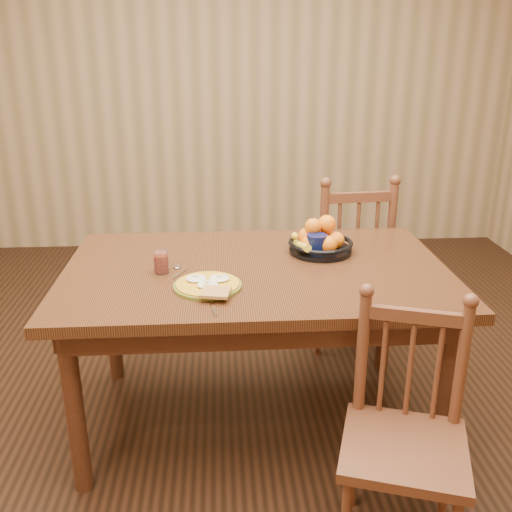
{
  "coord_description": "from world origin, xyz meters",
  "views": [
    {
      "loc": [
        -0.15,
        -2.22,
        1.63
      ],
      "look_at": [
        0.0,
        0.0,
        0.8
      ],
      "focal_mm": 40.0,
      "sensor_mm": 36.0,
      "label": 1
    }
  ],
  "objects": [
    {
      "name": "room",
      "position": [
        0.0,
        0.0,
        1.35
      ],
      "size": [
        4.52,
        5.02,
        2.72
      ],
      "color": "black",
      "rests_on": "ground"
    },
    {
      "name": "dining_table",
      "position": [
        0.0,
        0.0,
        0.67
      ],
      "size": [
        1.6,
        1.0,
        0.75
      ],
      "color": "black",
      "rests_on": "ground"
    },
    {
      "name": "chair_far",
      "position": [
        0.55,
        0.71,
        0.48
      ],
      "size": [
        0.48,
        0.46,
        0.98
      ],
      "rotation": [
        0.0,
        0.0,
        3.22
      ],
      "color": "#542B19",
      "rests_on": "ground"
    },
    {
      "name": "chair_near",
      "position": [
        0.44,
        -0.72,
        0.42
      ],
      "size": [
        0.49,
        0.48,
        0.87
      ],
      "rotation": [
        0.0,
        0.0,
        -0.31
      ],
      "color": "#542B19",
      "rests_on": "ground"
    },
    {
      "name": "breakfast_plate",
      "position": [
        -0.2,
        -0.2,
        0.76
      ],
      "size": [
        0.26,
        0.3,
        0.04
      ],
      "color": "#59601E",
      "rests_on": "dining_table"
    },
    {
      "name": "fork",
      "position": [
        -0.17,
        -0.35,
        0.75
      ],
      "size": [
        0.04,
        0.18,
        0.0
      ],
      "rotation": [
        0.0,
        0.0,
        0.13
      ],
      "color": "silver",
      "rests_on": "dining_table"
    },
    {
      "name": "spoon",
      "position": [
        -0.33,
        -0.01,
        0.75
      ],
      "size": [
        0.06,
        0.15,
        0.01
      ],
      "rotation": [
        0.0,
        0.0,
        -0.45
      ],
      "color": "silver",
      "rests_on": "dining_table"
    },
    {
      "name": "coffee_mug",
      "position": [
        0.28,
        0.11,
        0.8
      ],
      "size": [
        0.13,
        0.09,
        0.1
      ],
      "color": "#0A113A",
      "rests_on": "dining_table"
    },
    {
      "name": "juice_glass",
      "position": [
        -0.39,
        -0.03,
        0.79
      ],
      "size": [
        0.06,
        0.06,
        0.09
      ],
      "color": "silver",
      "rests_on": "dining_table"
    },
    {
      "name": "fruit_bowl",
      "position": [
        0.3,
        0.17,
        0.8
      ],
      "size": [
        0.29,
        0.29,
        0.17
      ],
      "color": "black",
      "rests_on": "dining_table"
    }
  ]
}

